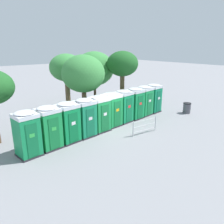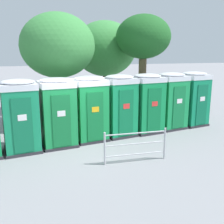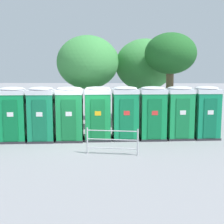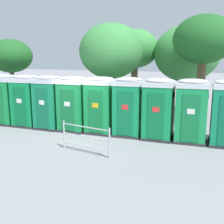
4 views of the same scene
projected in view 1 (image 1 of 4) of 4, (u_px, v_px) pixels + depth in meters
ground_plane at (108, 129)px, 15.86m from camera, size 120.00×120.00×0.00m
portapotty_0 at (27, 134)px, 11.64m from camera, size 1.30×1.33×2.54m
portapotty_1 at (49, 127)px, 12.55m from camera, size 1.35×1.33×2.54m
portapotty_2 at (68, 122)px, 13.43m from camera, size 1.36×1.34×2.54m
portapotty_3 at (85, 117)px, 14.29m from camera, size 1.31×1.30×2.54m
portapotty_4 at (100, 113)px, 15.18m from camera, size 1.33×1.30×2.54m
portapotty_5 at (112, 109)px, 16.12m from camera, size 1.33×1.31×2.54m
portapotty_6 at (124, 106)px, 17.02m from camera, size 1.36×1.34×2.54m
portapotty_7 at (135, 103)px, 17.85m from camera, size 1.33×1.31×2.54m
portapotty_8 at (144, 100)px, 18.75m from camera, size 1.37×1.35×2.54m
portapotty_9 at (153, 98)px, 19.62m from camera, size 1.31×1.33×2.54m
street_tree_1 at (66, 68)px, 19.25m from camera, size 2.96×2.96×5.14m
street_tree_2 at (94, 69)px, 21.43m from camera, size 3.81×3.81×5.28m
street_tree_3 at (83, 74)px, 16.92m from camera, size 3.36×3.36×5.16m
street_tree_4 at (122, 65)px, 19.98m from camera, size 2.88×2.88×5.35m
trash_can at (187, 108)px, 19.42m from camera, size 0.70×0.70×0.93m
event_barrier at (145, 126)px, 14.87m from camera, size 2.05×0.25×1.05m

